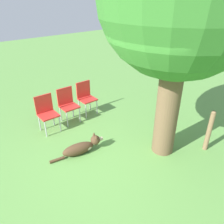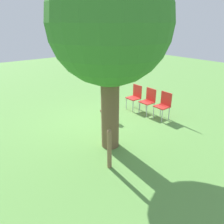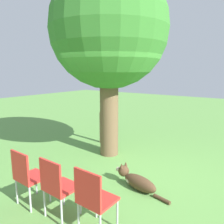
{
  "view_description": "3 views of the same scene",
  "coord_description": "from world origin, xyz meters",
  "px_view_note": "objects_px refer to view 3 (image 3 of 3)",
  "views": [
    {
      "loc": [
        2.64,
        -2.56,
        3.08
      ],
      "look_at": [
        -0.78,
        0.39,
        0.63
      ],
      "focal_mm": 35.0,
      "sensor_mm": 36.0,
      "label": 1
    },
    {
      "loc": [
        3.62,
        4.9,
        3.12
      ],
      "look_at": [
        0.38,
        0.87,
        0.98
      ],
      "focal_mm": 35.0,
      "sensor_mm": 36.0,
      "label": 2
    },
    {
      "loc": [
        -3.95,
        -2.38,
        2.13
      ],
      "look_at": [
        0.53,
        0.84,
        1.1
      ],
      "focal_mm": 35.0,
      "sensor_mm": 36.0,
      "label": 3
    }
  ],
  "objects_px": {
    "dog": "(136,181)",
    "fence_post": "(101,127)",
    "oak_tree": "(109,31)",
    "red_chair_1": "(57,184)",
    "red_chair_2": "(27,174)",
    "red_chair_0": "(93,197)"
  },
  "relations": [
    {
      "from": "dog",
      "to": "fence_post",
      "type": "bearing_deg",
      "value": -26.6
    },
    {
      "from": "oak_tree",
      "to": "red_chair_1",
      "type": "xyz_separation_m",
      "value": [
        -2.49,
        -0.9,
        -2.53
      ]
    },
    {
      "from": "fence_post",
      "to": "red_chair_2",
      "type": "bearing_deg",
      "value": -162.11
    },
    {
      "from": "red_chair_1",
      "to": "red_chair_2",
      "type": "height_order",
      "value": "same"
    },
    {
      "from": "red_chair_1",
      "to": "red_chair_0",
      "type": "bearing_deg",
      "value": -82.79
    },
    {
      "from": "oak_tree",
      "to": "red_chair_2",
      "type": "height_order",
      "value": "oak_tree"
    },
    {
      "from": "dog",
      "to": "red_chair_0",
      "type": "bearing_deg",
      "value": 106.48
    },
    {
      "from": "red_chair_1",
      "to": "red_chair_2",
      "type": "xyz_separation_m",
      "value": [
        -0.06,
        0.63,
        0.0
      ]
    },
    {
      "from": "red_chair_1",
      "to": "fence_post",
      "type": "bearing_deg",
      "value": 29.51
    },
    {
      "from": "oak_tree",
      "to": "red_chair_0",
      "type": "distance_m",
      "value": 3.82
    },
    {
      "from": "oak_tree",
      "to": "red_chair_1",
      "type": "height_order",
      "value": "oak_tree"
    },
    {
      "from": "oak_tree",
      "to": "fence_post",
      "type": "distance_m",
      "value": 2.75
    },
    {
      "from": "red_chair_0",
      "to": "oak_tree",
      "type": "bearing_deg",
      "value": 33.79
    },
    {
      "from": "fence_post",
      "to": "red_chair_0",
      "type": "height_order",
      "value": "fence_post"
    },
    {
      "from": "dog",
      "to": "red_chair_2",
      "type": "distance_m",
      "value": 1.9
    },
    {
      "from": "dog",
      "to": "red_chair_2",
      "type": "xyz_separation_m",
      "value": [
        -1.47,
        1.14,
        0.39
      ]
    },
    {
      "from": "oak_tree",
      "to": "fence_post",
      "type": "height_order",
      "value": "oak_tree"
    },
    {
      "from": "oak_tree",
      "to": "red_chair_2",
      "type": "distance_m",
      "value": 3.6
    },
    {
      "from": "dog",
      "to": "red_chair_1",
      "type": "bearing_deg",
      "value": 81.42
    },
    {
      "from": "red_chair_0",
      "to": "red_chair_1",
      "type": "bearing_deg",
      "value": 97.21
    },
    {
      "from": "red_chair_0",
      "to": "dog",
      "type": "bearing_deg",
      "value": 6.46
    },
    {
      "from": "oak_tree",
      "to": "red_chair_1",
      "type": "bearing_deg",
      "value": -160.05
    }
  ]
}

